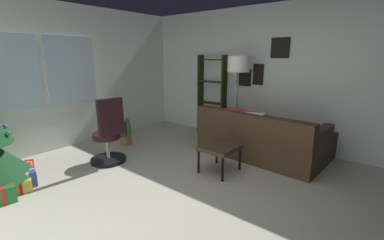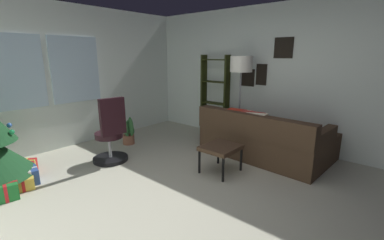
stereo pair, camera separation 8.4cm
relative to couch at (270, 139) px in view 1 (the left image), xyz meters
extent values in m
cube|color=#B7B5A0|center=(-1.92, 0.27, -0.34)|extent=(5.00, 5.77, 0.10)
cube|color=silver|center=(-1.92, 3.21, 1.01)|extent=(5.00, 0.10, 2.60)
cube|color=silver|center=(-2.80, 3.15, 1.14)|extent=(0.90, 0.03, 1.20)
cube|color=silver|center=(-1.80, 3.15, 1.14)|extent=(0.90, 0.03, 1.20)
cube|color=silver|center=(0.63, 0.27, 1.01)|extent=(0.10, 5.77, 2.60)
cube|color=black|center=(0.57, 0.87, 0.97)|extent=(0.02, 0.31, 0.33)
cube|color=black|center=(0.57, 0.57, 1.04)|extent=(0.02, 0.21, 0.40)
cube|color=black|center=(0.57, 0.17, 1.53)|extent=(0.02, 0.34, 0.36)
cube|color=#422F20|center=(-0.14, 0.13, -0.07)|extent=(1.05, 2.07, 0.45)
cube|color=#422F20|center=(-0.53, 0.15, 0.34)|extent=(0.32, 2.03, 0.36)
cube|color=#422F20|center=(-0.20, -0.81, 0.26)|extent=(0.94, 0.19, 0.20)
cube|color=#422F20|center=(-0.09, 1.07, 0.26)|extent=(0.94, 0.19, 0.20)
cube|color=#422F20|center=(0.69, -0.46, -0.07)|extent=(0.84, 0.98, 0.45)
cube|color=#B22C1B|center=(-0.39, 0.44, 0.33)|extent=(0.17, 0.41, 0.41)
cube|color=beige|center=(-0.41, 0.13, 0.33)|extent=(0.22, 0.42, 0.41)
cube|color=maroon|center=(-0.41, 0.17, 0.33)|extent=(0.22, 0.40, 0.42)
cube|color=#422F20|center=(-1.12, 0.31, 0.09)|extent=(0.54, 0.48, 0.06)
cylinder|color=black|center=(-1.36, 0.10, -0.12)|extent=(0.04, 0.04, 0.35)
cylinder|color=black|center=(-0.88, 0.10, -0.12)|extent=(0.04, 0.04, 0.35)
cylinder|color=black|center=(-1.36, 0.52, -0.12)|extent=(0.04, 0.04, 0.35)
cylinder|color=black|center=(-0.88, 0.52, -0.12)|extent=(0.04, 0.04, 0.35)
sphere|color=blue|center=(-3.16, 2.39, 0.48)|extent=(0.07, 0.07, 0.07)
sphere|color=#1E8C4C|center=(-3.21, 2.12, 0.44)|extent=(0.06, 0.06, 0.06)
cube|color=red|center=(-3.03, 2.48, -0.20)|extent=(0.34, 0.33, 0.18)
cube|color=#EAD84C|center=(-3.03, 2.48, -0.20)|extent=(0.16, 0.21, 0.19)
cube|color=#EAD84C|center=(-3.03, 2.48, -0.20)|extent=(0.24, 0.19, 0.19)
cube|color=#1E722D|center=(-3.45, 1.82, -0.19)|extent=(0.30, 0.26, 0.20)
cube|color=red|center=(-3.45, 1.82, -0.19)|extent=(0.08, 0.23, 0.21)
cube|color=red|center=(-3.45, 1.82, -0.19)|extent=(0.27, 0.09, 0.21)
cube|color=gold|center=(-3.21, 1.99, -0.21)|extent=(0.32, 0.37, 0.16)
cube|color=#B21919|center=(-3.21, 1.99, -0.21)|extent=(0.12, 0.32, 0.17)
cube|color=#B21919|center=(-3.21, 1.99, -0.21)|extent=(0.26, 0.10, 0.17)
cube|color=#2D4C99|center=(-3.11, 2.07, -0.19)|extent=(0.26, 0.32, 0.21)
cube|color=silver|center=(-3.11, 2.07, -0.19)|extent=(0.22, 0.07, 0.22)
cube|color=silver|center=(-3.11, 2.07, -0.19)|extent=(0.09, 0.30, 0.22)
cylinder|color=black|center=(-1.95, 1.93, -0.26)|extent=(0.56, 0.56, 0.06)
cylinder|color=#B2B2B7|center=(-1.95, 1.93, -0.04)|extent=(0.05, 0.05, 0.38)
cylinder|color=black|center=(-1.95, 1.93, 0.15)|extent=(0.44, 0.44, 0.09)
cube|color=black|center=(-1.97, 1.74, 0.49)|extent=(0.40, 0.14, 0.58)
cube|color=black|center=(0.36, 1.20, 0.56)|extent=(0.18, 0.04, 1.71)
cube|color=black|center=(0.36, 1.80, 0.56)|extent=(0.18, 0.04, 1.71)
cube|color=black|center=(0.36, 1.50, -0.04)|extent=(0.18, 0.56, 0.02)
cube|color=black|center=(0.36, 1.50, 0.41)|extent=(0.18, 0.56, 0.02)
cube|color=black|center=(0.36, 1.50, 0.86)|extent=(0.18, 0.56, 0.02)
cube|color=black|center=(0.36, 1.50, 1.31)|extent=(0.18, 0.56, 0.02)
cube|color=maroon|center=(0.38, 1.30, 0.07)|extent=(0.14, 0.08, 0.21)
cube|color=navy|center=(0.37, 1.38, 0.05)|extent=(0.15, 0.06, 0.17)
cube|color=beige|center=(0.37, 1.44, 0.04)|extent=(0.16, 0.04, 0.15)
cube|color=#286433|center=(0.37, 1.51, 0.04)|extent=(0.16, 0.08, 0.14)
cube|color=#7C2F6B|center=(0.37, 1.60, 0.07)|extent=(0.16, 0.08, 0.20)
cube|color=#BC761C|center=(0.37, 1.68, 0.06)|extent=(0.16, 0.06, 0.19)
cube|color=#48494B|center=(0.37, 1.75, 0.08)|extent=(0.15, 0.06, 0.22)
cylinder|color=slate|center=(0.07, 0.72, -0.28)|extent=(0.28, 0.28, 0.03)
cylinder|color=slate|center=(0.07, 0.72, 0.42)|extent=(0.03, 0.03, 1.37)
cylinder|color=silver|center=(0.07, 0.72, 1.25)|extent=(0.40, 0.40, 0.28)
cylinder|color=#945B44|center=(-1.24, 2.40, -0.20)|extent=(0.22, 0.22, 0.18)
ellipsoid|color=#326935|center=(-1.23, 2.33, 0.07)|extent=(0.16, 0.20, 0.39)
ellipsoid|color=#326935|center=(-1.23, 2.46, 0.04)|extent=(0.18, 0.16, 0.32)
ellipsoid|color=#326935|center=(-1.35, 2.32, 0.07)|extent=(0.21, 0.14, 0.38)
ellipsoid|color=#326935|center=(-1.31, 2.37, 0.04)|extent=(0.15, 0.21, 0.33)
ellipsoid|color=#326935|center=(-1.20, 2.36, 0.02)|extent=(0.20, 0.16, 0.29)
camera|label=1|loc=(-4.20, -1.68, 1.40)|focal=24.58mm
camera|label=2|loc=(-4.14, -1.75, 1.40)|focal=24.58mm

